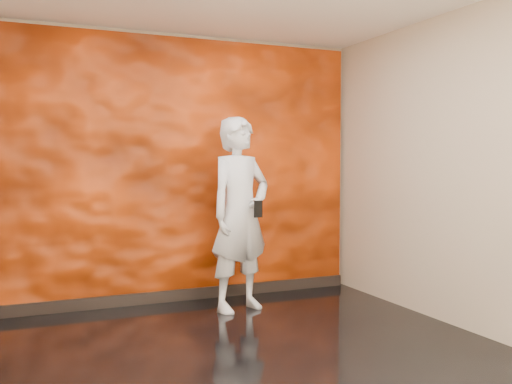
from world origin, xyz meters
name	(u,v)px	position (x,y,z in m)	size (l,w,h in m)	color
room	(251,171)	(0.00, 0.00, 1.40)	(4.02, 4.02, 2.81)	black
feature_wall	(179,170)	(0.00, 1.96, 1.38)	(3.90, 0.06, 2.75)	#EF480B
baseboard	(181,295)	(0.00, 1.92, 0.06)	(3.90, 0.04, 0.12)	black
man	(240,214)	(0.44, 1.34, 0.95)	(0.69, 0.46, 1.90)	#AAAEBB
phone	(258,209)	(0.51, 1.04, 1.02)	(0.09, 0.02, 0.16)	black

